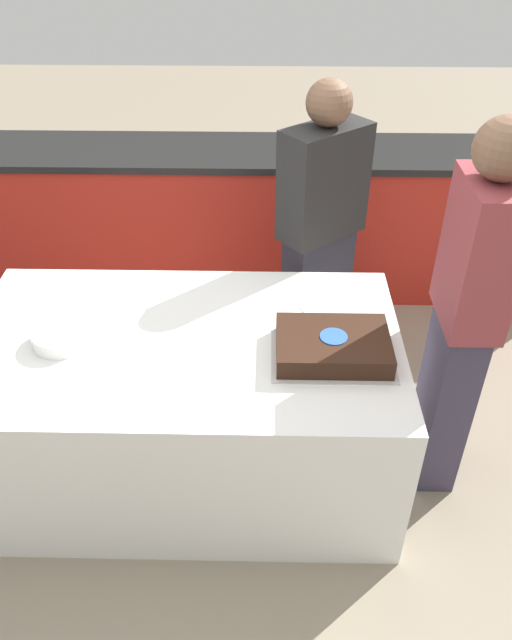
% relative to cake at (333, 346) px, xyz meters
% --- Properties ---
extents(ground_plane, '(14.00, 14.00, 0.00)m').
position_rel_cake_xyz_m(ground_plane, '(-0.60, 0.08, -0.79)').
color(ground_plane, gray).
extents(back_counter, '(4.40, 0.58, 0.92)m').
position_rel_cake_xyz_m(back_counter, '(-0.60, 1.68, -0.33)').
color(back_counter, '#A82319').
rests_on(back_counter, ground_plane).
extents(dining_table, '(1.78, 1.03, 0.74)m').
position_rel_cake_xyz_m(dining_table, '(-0.60, 0.08, -0.42)').
color(dining_table, white).
rests_on(dining_table, ground_plane).
extents(cake, '(0.48, 0.35, 0.09)m').
position_rel_cake_xyz_m(cake, '(0.00, 0.00, 0.00)').
color(cake, '#B7B2AD').
rests_on(cake, dining_table).
extents(plate_stack, '(0.22, 0.22, 0.06)m').
position_rel_cake_xyz_m(plate_stack, '(-1.08, 0.05, -0.01)').
color(plate_stack, white).
rests_on(plate_stack, dining_table).
extents(side_plate_near_cake, '(0.21, 0.21, 0.00)m').
position_rel_cake_xyz_m(side_plate_near_cake, '(-0.01, 0.33, -0.04)').
color(side_plate_near_cake, white).
rests_on(side_plate_near_cake, dining_table).
extents(person_cutting_cake, '(0.45, 0.42, 1.57)m').
position_rel_cake_xyz_m(person_cutting_cake, '(0.00, 0.82, 0.02)').
color(person_cutting_cake, '#282833').
rests_on(person_cutting_cake, ground_plane).
extents(person_seated_right, '(0.22, 0.35, 1.66)m').
position_rel_cake_xyz_m(person_seated_right, '(0.51, 0.08, 0.08)').
color(person_seated_right, '#383347').
rests_on(person_seated_right, ground_plane).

